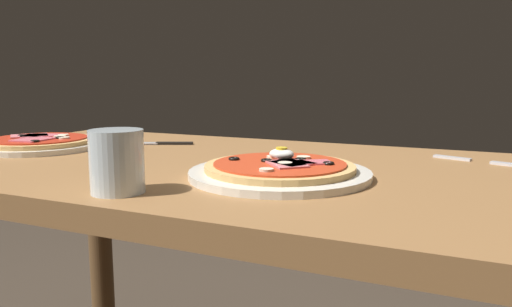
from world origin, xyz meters
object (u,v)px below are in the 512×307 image
Objects in this scene: pizza_across_left at (39,143)px; fork at (466,159)px; pizza_foreground at (280,170)px; knife at (159,143)px; dining_table at (222,222)px; water_glass_near at (117,166)px.

fork is at bearing 13.99° from pizza_across_left.
pizza_foreground is 1.64× the size of knife.
fork is at bearing 26.31° from dining_table.
dining_table is 0.33m from water_glass_near.
dining_table is 0.50m from fork.
dining_table is 6.98× the size of knife.
water_glass_near is at bearing -61.41° from knife.
pizza_foreground is 0.27m from water_glass_near.
pizza_foreground is at bearing -132.96° from fork.
pizza_foreground is 1.98× the size of fork.
pizza_foreground reaches higher than dining_table.
dining_table is at bearing -153.69° from fork.
pizza_foreground is (0.16, -0.09, 0.13)m from dining_table.
pizza_across_left is at bearing -142.00° from knife.
water_glass_near is at bearing -132.48° from fork.
pizza_foreground reaches higher than knife.
dining_table is at bearing 86.22° from water_glass_near.
knife reaches higher than fork.
dining_table is 0.33m from knife.
pizza_foreground is 3.31× the size of water_glass_near.
water_glass_near is 0.50× the size of knife.
pizza_across_left is 2.98× the size of water_glass_near.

